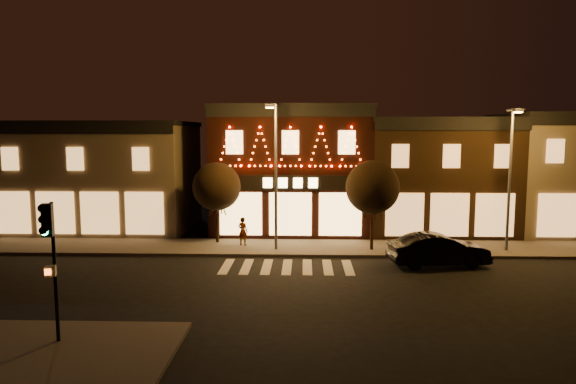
{
  "coord_description": "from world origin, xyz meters",
  "views": [
    {
      "loc": [
        0.86,
        -21.11,
        6.63
      ],
      "look_at": [
        0.05,
        4.0,
        3.72
      ],
      "focal_mm": 32.59,
      "sensor_mm": 36.0,
      "label": 1
    }
  ],
  "objects_px": {
    "pedestrian": "(243,231)",
    "dark_sedan": "(438,250)",
    "traffic_signal_near": "(50,245)",
    "streetlamp_mid": "(275,165)"
  },
  "relations": [
    {
      "from": "traffic_signal_near",
      "to": "pedestrian",
      "type": "xyz_separation_m",
      "value": [
        4.16,
        14.06,
        -2.27
      ]
    },
    {
      "from": "streetlamp_mid",
      "to": "dark_sedan",
      "type": "xyz_separation_m",
      "value": [
        8.26,
        -2.64,
        -4.01
      ]
    },
    {
      "from": "traffic_signal_near",
      "to": "dark_sedan",
      "type": "bearing_deg",
      "value": 22.2
    },
    {
      "from": "streetlamp_mid",
      "to": "pedestrian",
      "type": "relative_size",
      "value": 4.88
    },
    {
      "from": "traffic_signal_near",
      "to": "streetlamp_mid",
      "type": "xyz_separation_m",
      "value": [
        6.07,
        12.97,
        1.59
      ]
    },
    {
      "from": "pedestrian",
      "to": "dark_sedan",
      "type": "bearing_deg",
      "value": -178.93
    },
    {
      "from": "streetlamp_mid",
      "to": "traffic_signal_near",
      "type": "bearing_deg",
      "value": -122.34
    },
    {
      "from": "dark_sedan",
      "to": "pedestrian",
      "type": "relative_size",
      "value": 3.0
    },
    {
      "from": "traffic_signal_near",
      "to": "streetlamp_mid",
      "type": "relative_size",
      "value": 0.55
    },
    {
      "from": "traffic_signal_near",
      "to": "dark_sedan",
      "type": "relative_size",
      "value": 0.89
    }
  ]
}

